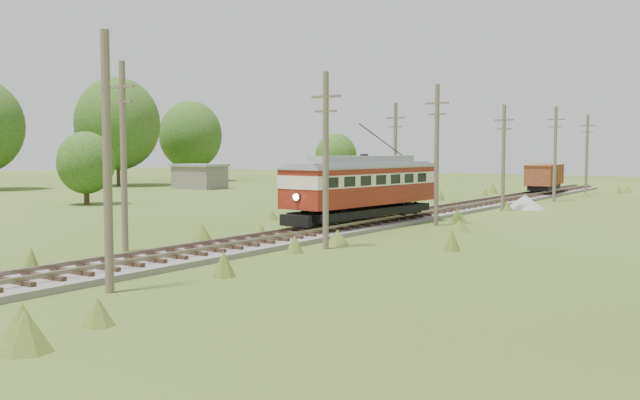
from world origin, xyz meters
The scene contains 17 objects.
railbed_main centered at (0.00, 34.00, 0.19)m, with size 3.60×96.00×0.57m.
streetcar centered at (0.00, 27.34, 2.73)m, with size 4.19×13.06×5.92m.
gondola centered at (0.00, 65.48, 2.04)m, with size 3.50×8.49×2.74m.
gravel_pile centered at (3.83, 47.24, 0.54)m, with size 3.16×3.35×1.15m.
utility_pole_r_1 centered at (3.10, 5.00, 4.40)m, with size 0.30×0.30×8.80m.
utility_pole_r_2 centered at (3.30, 18.00, 4.42)m, with size 1.60×0.30×8.60m.
utility_pole_r_3 centered at (3.20, 31.00, 4.63)m, with size 1.60×0.30×9.00m.
utility_pole_r_4 centered at (3.00, 44.00, 4.32)m, with size 1.60×0.30×8.40m.
utility_pole_r_5 centered at (3.40, 57.00, 4.58)m, with size 1.60×0.30×8.90m.
utility_pole_r_6 centered at (3.20, 70.00, 4.47)m, with size 1.60×0.30×8.70m.
utility_pole_l_a centered at (-4.20, 12.00, 4.63)m, with size 1.60×0.30×9.00m.
utility_pole_l_b centered at (-4.50, 40.00, 4.42)m, with size 1.60×0.30×8.60m.
tree_left_4 centered at (-54.00, 54.00, 8.37)m, with size 11.34×11.34×14.61m.
tree_left_5 centered at (-56.00, 70.00, 7.12)m, with size 9.66×9.66×12.44m.
tree_mid_a centered at (-28.00, 68.00, 4.02)m, with size 5.46×5.46×7.03m.
tree_mid_c centered at (-30.00, 30.00, 3.71)m, with size 5.04×5.04×6.49m.
shed centered at (-40.00, 55.00, 1.57)m, with size 6.40×4.40×3.10m.
Camera 1 is at (22.27, -10.84, 4.82)m, focal length 40.00 mm.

